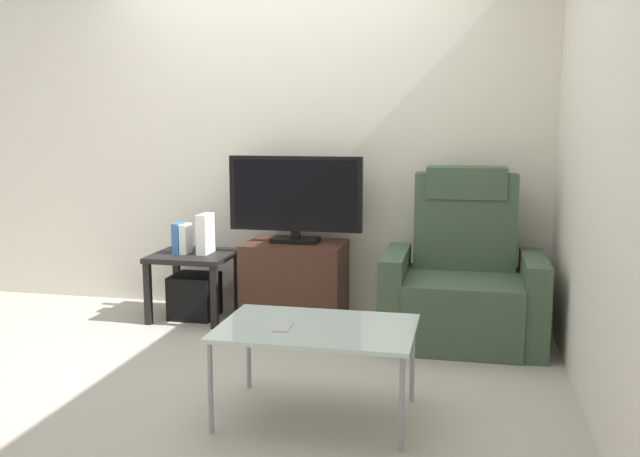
{
  "coord_description": "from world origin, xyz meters",
  "views": [
    {
      "loc": [
        1.28,
        -3.7,
        1.36
      ],
      "look_at": [
        0.38,
        0.5,
        0.7
      ],
      "focal_mm": 38.78,
      "sensor_mm": 36.0,
      "label": 1
    }
  ],
  "objects_px": {
    "recliner_armchair": "(463,282)",
    "subwoofer_box": "(195,296)",
    "cell_phone": "(283,327)",
    "side_table": "(194,263)",
    "book_middle": "(186,239)",
    "television": "(295,197)",
    "game_console": "(206,234)",
    "book_leftmost": "(178,238)",
    "tv_stand": "(295,281)",
    "coffee_table": "(317,332)"
  },
  "relations": [
    {
      "from": "side_table",
      "to": "book_leftmost",
      "type": "bearing_deg",
      "value": -168.69
    },
    {
      "from": "cell_phone",
      "to": "recliner_armchair",
      "type": "bearing_deg",
      "value": 56.31
    },
    {
      "from": "cell_phone",
      "to": "television",
      "type": "bearing_deg",
      "value": 98.23
    },
    {
      "from": "recliner_armchair",
      "to": "subwoofer_box",
      "type": "distance_m",
      "value": 1.87
    },
    {
      "from": "book_middle",
      "to": "game_console",
      "type": "xyz_separation_m",
      "value": [
        0.14,
        0.03,
        0.04
      ]
    },
    {
      "from": "side_table",
      "to": "cell_phone",
      "type": "distance_m",
      "value": 1.84
    },
    {
      "from": "tv_stand",
      "to": "game_console",
      "type": "distance_m",
      "value": 0.7
    },
    {
      "from": "tv_stand",
      "to": "book_leftmost",
      "type": "height_order",
      "value": "book_leftmost"
    },
    {
      "from": "book_leftmost",
      "to": "book_middle",
      "type": "relative_size",
      "value": 1.03
    },
    {
      "from": "subwoofer_box",
      "to": "book_middle",
      "type": "xyz_separation_m",
      "value": [
        -0.05,
        -0.02,
        0.41
      ]
    },
    {
      "from": "side_table",
      "to": "book_middle",
      "type": "xyz_separation_m",
      "value": [
        -0.05,
        -0.02,
        0.18
      ]
    },
    {
      "from": "recliner_armchair",
      "to": "book_middle",
      "type": "bearing_deg",
      "value": 167.87
    },
    {
      "from": "television",
      "to": "book_leftmost",
      "type": "height_order",
      "value": "television"
    },
    {
      "from": "tv_stand",
      "to": "cell_phone",
      "type": "relative_size",
      "value": 4.55
    },
    {
      "from": "television",
      "to": "book_leftmost",
      "type": "bearing_deg",
      "value": -170.52
    },
    {
      "from": "recliner_armchair",
      "to": "side_table",
      "type": "bearing_deg",
      "value": 167.17
    },
    {
      "from": "recliner_armchair",
      "to": "cell_phone",
      "type": "distance_m",
      "value": 1.6
    },
    {
      "from": "subwoofer_box",
      "to": "coffee_table",
      "type": "bearing_deg",
      "value": -50.35
    },
    {
      "from": "cell_phone",
      "to": "game_console",
      "type": "bearing_deg",
      "value": 118.5
    },
    {
      "from": "tv_stand",
      "to": "cell_phone",
      "type": "xyz_separation_m",
      "value": [
        0.35,
        -1.61,
        0.17
      ]
    },
    {
      "from": "tv_stand",
      "to": "side_table",
      "type": "height_order",
      "value": "tv_stand"
    },
    {
      "from": "recliner_armchair",
      "to": "coffee_table",
      "type": "xyz_separation_m",
      "value": [
        -0.65,
        -1.33,
        0.04
      ]
    },
    {
      "from": "tv_stand",
      "to": "book_middle",
      "type": "relative_size",
      "value": 3.32
    },
    {
      "from": "cell_phone",
      "to": "side_table",
      "type": "bearing_deg",
      "value": 121.03
    },
    {
      "from": "recliner_armchair",
      "to": "coffee_table",
      "type": "height_order",
      "value": "recliner_armchair"
    },
    {
      "from": "game_console",
      "to": "book_leftmost",
      "type": "bearing_deg",
      "value": -171.03
    },
    {
      "from": "television",
      "to": "side_table",
      "type": "distance_m",
      "value": 0.86
    },
    {
      "from": "book_leftmost",
      "to": "television",
      "type": "bearing_deg",
      "value": 9.48
    },
    {
      "from": "recliner_armchair",
      "to": "cell_phone",
      "type": "bearing_deg",
      "value": -128.82
    },
    {
      "from": "game_console",
      "to": "coffee_table",
      "type": "relative_size",
      "value": 0.31
    },
    {
      "from": "game_console",
      "to": "recliner_armchair",
      "type": "bearing_deg",
      "value": -4.3
    },
    {
      "from": "book_middle",
      "to": "game_console",
      "type": "height_order",
      "value": "game_console"
    },
    {
      "from": "tv_stand",
      "to": "book_middle",
      "type": "height_order",
      "value": "book_middle"
    },
    {
      "from": "television",
      "to": "game_console",
      "type": "bearing_deg",
      "value": -170.37
    },
    {
      "from": "book_leftmost",
      "to": "game_console",
      "type": "relative_size",
      "value": 0.77
    },
    {
      "from": "television",
      "to": "recliner_armchair",
      "type": "relative_size",
      "value": 0.86
    },
    {
      "from": "subwoofer_box",
      "to": "book_middle",
      "type": "bearing_deg",
      "value": -156.37
    },
    {
      "from": "tv_stand",
      "to": "subwoofer_box",
      "type": "distance_m",
      "value": 0.72
    },
    {
      "from": "coffee_table",
      "to": "side_table",
      "type": "bearing_deg",
      "value": 129.65
    },
    {
      "from": "television",
      "to": "recliner_armchair",
      "type": "distance_m",
      "value": 1.26
    },
    {
      "from": "tv_stand",
      "to": "recliner_armchair",
      "type": "distance_m",
      "value": 1.17
    },
    {
      "from": "subwoofer_box",
      "to": "coffee_table",
      "type": "height_order",
      "value": "coffee_table"
    },
    {
      "from": "tv_stand",
      "to": "book_middle",
      "type": "distance_m",
      "value": 0.81
    },
    {
      "from": "game_console",
      "to": "television",
      "type": "bearing_deg",
      "value": 9.63
    },
    {
      "from": "book_leftmost",
      "to": "game_console",
      "type": "xyz_separation_m",
      "value": [
        0.19,
        0.03,
        0.03
      ]
    },
    {
      "from": "book_leftmost",
      "to": "subwoofer_box",
      "type": "bearing_deg",
      "value": 11.31
    },
    {
      "from": "book_middle",
      "to": "cell_phone",
      "type": "height_order",
      "value": "book_middle"
    },
    {
      "from": "book_middle",
      "to": "game_console",
      "type": "relative_size",
      "value": 0.74
    },
    {
      "from": "book_leftmost",
      "to": "book_middle",
      "type": "height_order",
      "value": "book_leftmost"
    },
    {
      "from": "tv_stand",
      "to": "book_leftmost",
      "type": "bearing_deg",
      "value": -171.85
    }
  ]
}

